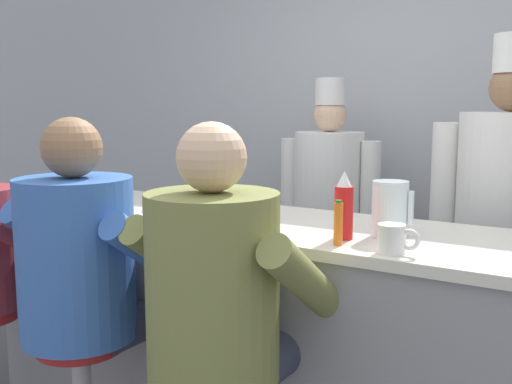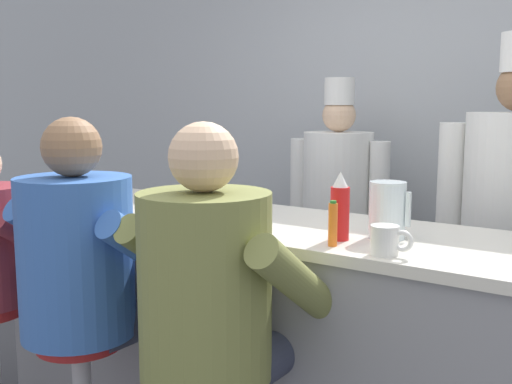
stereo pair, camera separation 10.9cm
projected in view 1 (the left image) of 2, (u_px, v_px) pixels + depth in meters
wall_back at (419, 130)px, 3.71m from camera, size 10.00×0.06×2.70m
diner_counter at (293, 344)px, 2.49m from camera, size 2.96×0.71×1.03m
ketchup_bottle_red at (344, 208)px, 2.12m from camera, size 0.07×0.07×0.24m
hot_sauce_bottle_orange at (338, 223)px, 2.03m from camera, size 0.03×0.03×0.16m
water_pitcher_clear at (390, 209)px, 2.16m from camera, size 0.15×0.13×0.20m
breakfast_plate at (174, 207)px, 2.71m from camera, size 0.26×0.26×0.05m
cereal_bowl at (52, 197)px, 2.93m from camera, size 0.13×0.13×0.05m
coffee_mug_white at (393, 239)px, 1.92m from camera, size 0.14×0.09×0.10m
coffee_mug_blue at (97, 189)px, 3.09m from camera, size 0.14×0.09×0.09m
napkin_dispenser_chrome at (204, 205)px, 2.40m from camera, size 0.10×0.06×0.15m
diner_seated_blue at (85, 267)px, 2.30m from camera, size 0.66×0.65×1.46m
diner_seated_olive at (220, 295)px, 1.96m from camera, size 0.66×0.65×1.45m
cook_in_whites_near at (328, 203)px, 3.62m from camera, size 0.65×0.42×1.66m
cook_in_whites_far at (506, 215)px, 2.77m from camera, size 0.71×0.45×1.81m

